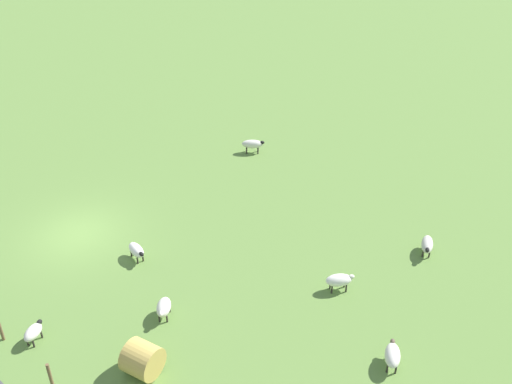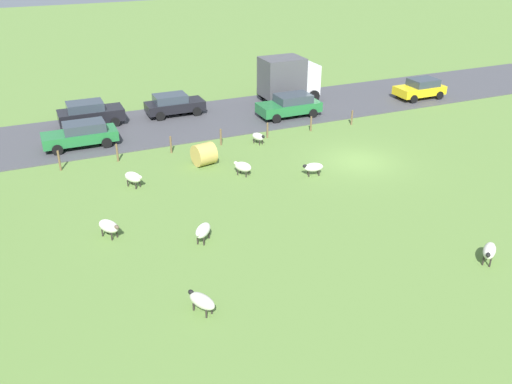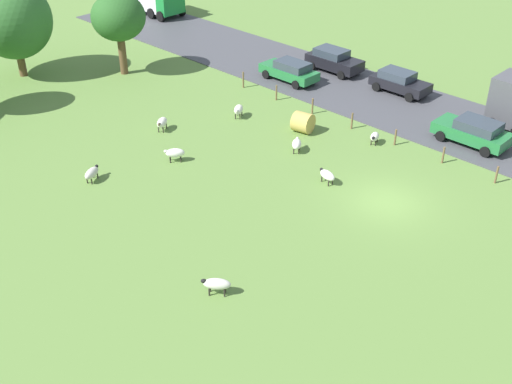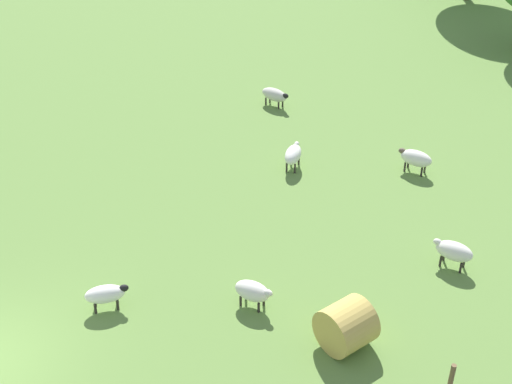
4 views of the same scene
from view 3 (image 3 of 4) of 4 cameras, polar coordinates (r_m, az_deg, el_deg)
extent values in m
plane|color=olive|center=(34.01, 11.55, -0.87)|extent=(160.00, 160.00, 0.00)
cube|color=#47474C|center=(42.57, 19.74, 4.86)|extent=(8.00, 80.00, 0.06)
ellipsoid|color=silver|center=(37.93, 3.65, 4.28)|extent=(1.12, 1.03, 0.54)
ellipsoid|color=silver|center=(38.30, 3.70, 4.77)|extent=(0.32, 0.30, 0.20)
cylinder|color=#2D2823|center=(38.35, 3.44, 4.01)|extent=(0.07, 0.07, 0.31)
cylinder|color=#2D2823|center=(38.34, 3.88, 3.98)|extent=(0.07, 0.07, 0.31)
cylinder|color=#2D2823|center=(37.87, 3.38, 3.62)|extent=(0.07, 0.07, 0.31)
cylinder|color=#2D2823|center=(37.85, 3.83, 3.60)|extent=(0.07, 0.07, 0.31)
ellipsoid|color=beige|center=(36.05, -14.43, 1.65)|extent=(1.27, 0.97, 0.50)
ellipsoid|color=black|center=(36.40, -14.02, 2.22)|extent=(0.31, 0.28, 0.20)
cylinder|color=#2D2823|center=(36.52, -14.29, 1.46)|extent=(0.07, 0.07, 0.30)
cylinder|color=#2D2823|center=(36.38, -13.92, 1.40)|extent=(0.07, 0.07, 0.30)
cylinder|color=#2D2823|center=(36.05, -14.80, 0.97)|extent=(0.07, 0.07, 0.30)
cylinder|color=#2D2823|center=(35.92, -14.42, 0.90)|extent=(0.07, 0.07, 0.30)
ellipsoid|color=white|center=(34.91, 6.37, 1.50)|extent=(0.71, 1.15, 0.49)
ellipsoid|color=black|center=(35.19, 5.87, 2.00)|extent=(0.23, 0.29, 0.20)
cylinder|color=#2D2823|center=(35.20, 5.87, 1.16)|extent=(0.07, 0.07, 0.31)
cylinder|color=#2D2823|center=(35.35, 6.22, 1.28)|extent=(0.07, 0.07, 0.31)
cylinder|color=#2D2823|center=(34.82, 6.47, 0.75)|extent=(0.07, 0.07, 0.31)
cylinder|color=#2D2823|center=(34.97, 6.81, 0.87)|extent=(0.07, 0.07, 0.31)
ellipsoid|color=silver|center=(40.85, -8.37, 6.15)|extent=(1.24, 1.05, 0.55)
ellipsoid|color=brown|center=(40.35, -8.63, 5.99)|extent=(0.32, 0.29, 0.20)
cylinder|color=#2D2823|center=(40.71, -8.27, 5.47)|extent=(0.07, 0.07, 0.34)
cylinder|color=#2D2823|center=(40.81, -8.67, 5.51)|extent=(0.07, 0.07, 0.34)
cylinder|color=#2D2823|center=(41.22, -7.99, 5.85)|extent=(0.07, 0.07, 0.34)
cylinder|color=#2D2823|center=(41.32, -8.38, 5.88)|extent=(0.07, 0.07, 0.34)
ellipsoid|color=silver|center=(42.18, -1.56, 7.36)|extent=(1.20, 1.05, 0.55)
ellipsoid|color=silver|center=(41.67, -1.72, 7.23)|extent=(0.32, 0.29, 0.20)
cylinder|color=#2D2823|center=(42.05, -1.44, 6.70)|extent=(0.07, 0.07, 0.35)
cylinder|color=#2D2823|center=(42.11, -1.85, 6.73)|extent=(0.07, 0.07, 0.35)
cylinder|color=#2D2823|center=(42.57, -1.27, 7.03)|extent=(0.07, 0.07, 0.35)
cylinder|color=#2D2823|center=(42.63, -1.67, 7.07)|extent=(0.07, 0.07, 0.35)
ellipsoid|color=silver|center=(27.19, -3.49, -8.17)|extent=(1.12, 1.23, 0.49)
ellipsoid|color=black|center=(27.20, -4.68, -7.90)|extent=(0.30, 0.32, 0.20)
cylinder|color=#2D2823|center=(27.37, -4.19, -8.89)|extent=(0.07, 0.07, 0.37)
cylinder|color=#2D2823|center=(27.57, -4.10, -8.53)|extent=(0.07, 0.07, 0.37)
cylinder|color=#2D2823|center=(27.28, -2.82, -8.99)|extent=(0.07, 0.07, 0.37)
cylinder|color=#2D2823|center=(27.49, -2.75, -8.62)|extent=(0.07, 0.07, 0.37)
ellipsoid|color=silver|center=(39.46, 10.52, 4.88)|extent=(1.01, 0.78, 0.47)
ellipsoid|color=black|center=(39.04, 10.40, 4.76)|extent=(0.31, 0.26, 0.20)
cylinder|color=#2D2823|center=(39.37, 10.58, 4.27)|extent=(0.07, 0.07, 0.31)
cylinder|color=#2D2823|center=(39.41, 10.21, 4.34)|extent=(0.07, 0.07, 0.31)
cylinder|color=#2D2823|center=(39.81, 10.74, 4.57)|extent=(0.07, 0.07, 0.31)
cylinder|color=#2D2823|center=(39.85, 10.37, 4.64)|extent=(0.07, 0.07, 0.31)
ellipsoid|color=white|center=(37.11, -7.22, 3.48)|extent=(1.17, 1.12, 0.53)
ellipsoid|color=silver|center=(37.08, -8.03, 3.60)|extent=(0.31, 0.31, 0.20)
cylinder|color=#2D2823|center=(37.17, -7.65, 2.84)|extent=(0.07, 0.07, 0.35)
cylinder|color=#2D2823|center=(37.43, -7.64, 3.06)|extent=(0.07, 0.07, 0.35)
cylinder|color=#2D2823|center=(37.14, -6.72, 2.88)|extent=(0.07, 0.07, 0.35)
cylinder|color=#2D2823|center=(37.40, -6.71, 3.10)|extent=(0.07, 0.07, 0.35)
cylinder|color=tan|center=(40.32, 4.20, 6.20)|extent=(1.48, 1.37, 1.28)
cylinder|color=brown|center=(50.13, -11.80, 11.93)|extent=(0.57, 0.57, 3.03)
ellipsoid|color=#285B23|center=(49.28, -12.16, 14.99)|extent=(3.97, 3.97, 3.45)
cylinder|color=brown|center=(51.91, -20.17, 10.82)|extent=(0.56, 0.56, 2.14)
ellipsoid|color=#336B2D|center=(50.96, -20.85, 14.17)|extent=(5.59, 5.59, 5.70)
cylinder|color=brown|center=(37.07, 20.63, 1.44)|extent=(0.12, 0.12, 1.03)
cylinder|color=brown|center=(38.19, 16.34, 3.17)|extent=(0.12, 0.12, 1.03)
cylinder|color=brown|center=(39.55, 12.31, 4.79)|extent=(0.12, 0.12, 1.03)
cylinder|color=brown|center=(41.10, 8.54, 6.29)|extent=(0.12, 0.12, 1.08)
cylinder|color=brown|center=(42.86, 5.05, 7.62)|extent=(0.12, 0.12, 1.08)
cylinder|color=brown|center=(44.77, 1.83, 8.83)|extent=(0.12, 0.12, 1.09)
cylinder|color=brown|center=(46.82, -1.14, 9.96)|extent=(0.12, 0.12, 1.19)
cylinder|color=black|center=(44.83, 21.65, 6.55)|extent=(0.30, 0.96, 0.96)
cylinder|color=black|center=(42.71, 20.25, 5.62)|extent=(0.30, 0.96, 0.96)
cube|color=#197F33|center=(62.87, -7.63, 16.48)|extent=(2.56, 1.20, 2.30)
cylinder|color=black|center=(63.95, -6.64, 15.73)|extent=(0.30, 0.96, 0.96)
cylinder|color=black|center=(62.42, -8.49, 15.20)|extent=(0.30, 0.96, 0.96)
cylinder|color=black|center=(64.99, -7.47, 15.94)|extent=(0.30, 0.96, 0.96)
cylinder|color=black|center=(63.49, -9.31, 15.42)|extent=(0.30, 0.96, 0.96)
cylinder|color=black|center=(66.32, -8.47, 16.19)|extent=(0.30, 0.96, 0.96)
cylinder|color=black|center=(64.84, -10.29, 15.67)|extent=(0.30, 0.96, 0.96)
cube|color=#237238|center=(47.99, 2.95, 10.62)|extent=(1.78, 4.51, 0.64)
cube|color=#333D47|center=(47.57, 3.28, 11.19)|extent=(1.57, 2.48, 0.56)
cylinder|color=black|center=(48.40, 0.90, 10.43)|extent=(0.22, 0.64, 0.64)
cylinder|color=black|center=(49.63, 2.34, 10.97)|extent=(0.22, 0.64, 0.64)
cylinder|color=black|center=(46.59, 3.57, 9.51)|extent=(0.22, 0.64, 0.64)
cylinder|color=black|center=(47.87, 4.99, 10.07)|extent=(0.22, 0.64, 0.64)
cube|color=black|center=(46.90, 12.72, 9.37)|extent=(1.81, 4.18, 0.65)
cube|color=#333D47|center=(46.83, 12.49, 10.16)|extent=(1.60, 2.30, 0.56)
cylinder|color=black|center=(47.14, 14.67, 8.79)|extent=(0.22, 0.64, 0.64)
cylinder|color=black|center=(45.67, 13.49, 8.20)|extent=(0.22, 0.64, 0.64)
cylinder|color=black|center=(48.40, 11.91, 9.75)|extent=(0.22, 0.64, 0.64)
cylinder|color=black|center=(46.97, 10.67, 9.20)|extent=(0.22, 0.64, 0.64)
cube|color=black|center=(50.00, 6.99, 11.40)|extent=(1.89, 4.35, 0.80)
cube|color=#333D47|center=(49.96, 6.74, 12.23)|extent=(1.66, 2.39, 0.56)
cylinder|color=black|center=(50.09, 8.93, 10.81)|extent=(0.22, 0.64, 0.64)
cylinder|color=black|center=(48.64, 7.60, 10.27)|extent=(0.22, 0.64, 0.64)
cylinder|color=black|center=(51.64, 6.36, 11.64)|extent=(0.22, 0.64, 0.64)
cylinder|color=black|center=(50.25, 5.00, 11.14)|extent=(0.22, 0.64, 0.64)
cube|color=#237238|center=(40.79, 18.64, 4.99)|extent=(1.98, 4.49, 0.70)
cube|color=#333D47|center=(40.41, 19.21, 5.63)|extent=(1.74, 2.47, 0.56)
cylinder|color=black|center=(40.68, 16.12, 4.81)|extent=(0.22, 0.64, 0.64)
cylinder|color=black|center=(42.30, 17.46, 5.65)|extent=(0.22, 0.64, 0.64)
cylinder|color=black|center=(39.61, 19.74, 3.40)|extent=(0.22, 0.64, 0.64)
cylinder|color=black|center=(41.27, 20.97, 4.30)|extent=(0.22, 0.64, 0.64)
camera|label=1|loc=(51.02, -0.39, 31.07)|focal=42.76mm
camera|label=2|loc=(32.34, -45.47, 12.93)|focal=37.65mm
camera|label=4|loc=(42.13, 24.15, 22.97)|focal=50.47mm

